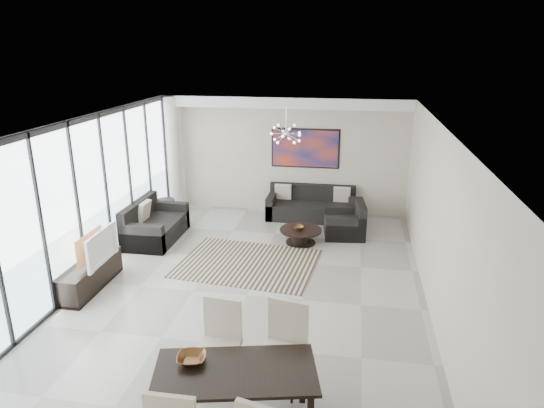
% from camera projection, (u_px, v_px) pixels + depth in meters
% --- Properties ---
extents(room_shell, '(6.00, 9.00, 2.90)m').
position_uv_depth(room_shell, '(274.00, 217.00, 7.74)').
color(room_shell, '#A8A39B').
rests_on(room_shell, ground).
extents(window_wall, '(0.37, 8.95, 2.90)m').
position_uv_depth(window_wall, '(82.00, 205.00, 8.27)').
color(window_wall, white).
rests_on(window_wall, floor).
extents(soffit, '(5.98, 0.40, 0.26)m').
position_uv_depth(soffit, '(284.00, 102.00, 11.42)').
color(soffit, white).
rests_on(soffit, room_shell).
extents(painting, '(1.68, 0.04, 0.98)m').
position_uv_depth(painting, '(305.00, 148.00, 11.86)').
color(painting, red).
rests_on(painting, room_shell).
extents(chandelier, '(0.66, 0.66, 0.71)m').
position_uv_depth(chandelier, '(286.00, 134.00, 9.82)').
color(chandelier, silver).
rests_on(chandelier, room_shell).
extents(rug, '(2.79, 2.26, 0.01)m').
position_uv_depth(rug, '(248.00, 263.00, 9.48)').
color(rug, black).
rests_on(rug, floor).
extents(coffee_table, '(0.91, 0.91, 0.32)m').
position_uv_depth(coffee_table, '(301.00, 235.00, 10.40)').
color(coffee_table, black).
rests_on(coffee_table, floor).
extents(bowl_coffee, '(0.29, 0.29, 0.08)m').
position_uv_depth(bowl_coffee, '(298.00, 228.00, 10.32)').
color(bowl_coffee, brown).
rests_on(bowl_coffee, coffee_table).
extents(sofa_main, '(2.13, 0.87, 0.77)m').
position_uv_depth(sofa_main, '(311.00, 208.00, 11.88)').
color(sofa_main, black).
rests_on(sofa_main, floor).
extents(loveseat, '(0.95, 1.69, 0.85)m').
position_uv_depth(loveseat, '(154.00, 227.00, 10.58)').
color(loveseat, black).
rests_on(loveseat, floor).
extents(armchair, '(0.96, 1.01, 0.77)m').
position_uv_depth(armchair, '(346.00, 224.00, 10.79)').
color(armchair, black).
rests_on(armchair, floor).
extents(side_table, '(0.43, 0.43, 0.59)m').
position_uv_depth(side_table, '(166.00, 207.00, 11.48)').
color(side_table, black).
rests_on(side_table, floor).
extents(tv_console, '(0.44, 1.55, 0.48)m').
position_uv_depth(tv_console, '(90.00, 275.00, 8.46)').
color(tv_console, black).
rests_on(tv_console, floor).
extents(television, '(0.15, 1.02, 0.58)m').
position_uv_depth(television, '(97.00, 247.00, 8.31)').
color(television, gray).
rests_on(television, tv_console).
extents(dining_table, '(1.91, 1.25, 0.73)m').
position_uv_depth(dining_table, '(236.00, 377.00, 5.26)').
color(dining_table, black).
rests_on(dining_table, floor).
extents(dining_chair_nw, '(0.55, 0.55, 1.09)m').
position_uv_depth(dining_chair_nw, '(220.00, 335.00, 6.05)').
color(dining_chair_nw, beige).
rests_on(dining_chair_nw, floor).
extents(dining_chair_ne, '(0.60, 0.60, 1.12)m').
position_uv_depth(dining_chair_ne, '(285.00, 339.00, 5.94)').
color(dining_chair_ne, beige).
rests_on(dining_chair_ne, floor).
extents(bowl_dining, '(0.37, 0.37, 0.08)m').
position_uv_depth(bowl_dining, '(192.00, 358.00, 5.36)').
color(bowl_dining, brown).
rests_on(bowl_dining, dining_table).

